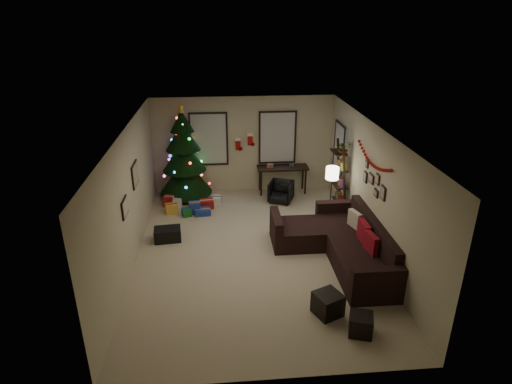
% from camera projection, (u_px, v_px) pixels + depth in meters
% --- Properties ---
extents(floor, '(7.00, 7.00, 0.00)m').
position_uv_depth(floor, '(254.00, 252.00, 9.33)').
color(floor, '#BAAB8D').
rests_on(floor, ground).
extents(ceiling, '(7.00, 7.00, 0.00)m').
position_uv_depth(ceiling, '(254.00, 130.00, 8.26)').
color(ceiling, white).
rests_on(ceiling, floor).
extents(wall_back, '(5.00, 0.00, 5.00)m').
position_uv_depth(wall_back, '(243.00, 145.00, 12.00)').
color(wall_back, '#C1B793').
rests_on(wall_back, floor).
extents(wall_front, '(5.00, 0.00, 5.00)m').
position_uv_depth(wall_front, '(276.00, 301.00, 5.59)').
color(wall_front, '#C1B793').
rests_on(wall_front, floor).
extents(wall_left, '(0.00, 7.00, 7.00)m').
position_uv_depth(wall_left, '(129.00, 199.00, 8.59)').
color(wall_left, '#C1B793').
rests_on(wall_left, floor).
extents(wall_right, '(0.00, 7.00, 7.00)m').
position_uv_depth(wall_right, '(373.00, 190.00, 9.00)').
color(wall_right, '#C1B793').
rests_on(wall_right, floor).
extents(window_back_left, '(1.05, 0.06, 1.50)m').
position_uv_depth(window_back_left, '(209.00, 139.00, 11.82)').
color(window_back_left, '#728CB2').
rests_on(window_back_left, wall_back).
extents(window_back_right, '(1.05, 0.06, 1.50)m').
position_uv_depth(window_back_right, '(277.00, 137.00, 11.97)').
color(window_back_right, '#728CB2').
rests_on(window_back_right, wall_back).
extents(window_right_wall, '(0.06, 0.90, 1.30)m').
position_uv_depth(window_right_wall, '(339.00, 148.00, 11.27)').
color(window_right_wall, '#728CB2').
rests_on(window_right_wall, wall_right).
extents(christmas_tree, '(1.43, 1.43, 2.66)m').
position_uv_depth(christmas_tree, '(184.00, 159.00, 11.64)').
color(christmas_tree, black).
rests_on(christmas_tree, floor).
extents(presents, '(1.50, 1.01, 0.30)m').
position_uv_depth(presents, '(191.00, 205.00, 11.24)').
color(presents, maroon).
rests_on(presents, floor).
extents(sofa, '(2.09, 3.02, 0.92)m').
position_uv_depth(sofa, '(341.00, 244.00, 9.04)').
color(sofa, black).
rests_on(sofa, floor).
extents(pillow_red_a, '(0.18, 0.43, 0.42)m').
position_uv_depth(pillow_red_a, '(371.00, 244.00, 8.37)').
color(pillow_red_a, maroon).
rests_on(pillow_red_a, sofa).
extents(pillow_red_b, '(0.14, 0.47, 0.47)m').
position_uv_depth(pillow_red_b, '(364.00, 233.00, 8.78)').
color(pillow_red_b, maroon).
rests_on(pillow_red_b, sofa).
extents(pillow_cream, '(0.22, 0.40, 0.39)m').
position_uv_depth(pillow_cream, '(355.00, 220.00, 9.34)').
color(pillow_cream, beige).
rests_on(pillow_cream, sofa).
extents(ottoman_near, '(0.56, 0.56, 0.41)m').
position_uv_depth(ottoman_near, '(328.00, 304.00, 7.36)').
color(ottoman_near, black).
rests_on(ottoman_near, floor).
extents(ottoman_far, '(0.46, 0.46, 0.35)m').
position_uv_depth(ottoman_far, '(361.00, 324.00, 6.93)').
color(ottoman_far, black).
rests_on(ottoman_far, floor).
extents(desk, '(1.42, 0.51, 0.77)m').
position_uv_depth(desk, '(283.00, 170.00, 12.10)').
color(desk, black).
rests_on(desk, floor).
extents(desk_chair, '(0.72, 0.70, 0.58)m').
position_uv_depth(desk_chair, '(281.00, 192.00, 11.64)').
color(desk_chair, black).
rests_on(desk_chair, floor).
extents(bookshelf, '(0.30, 0.57, 1.93)m').
position_uv_depth(bookshelf, '(341.00, 180.00, 10.66)').
color(bookshelf, black).
rests_on(bookshelf, floor).
extents(potted_plant, '(0.52, 0.46, 0.52)m').
position_uv_depth(potted_plant, '(344.00, 146.00, 10.28)').
color(potted_plant, '#4C4C4C').
rests_on(potted_plant, bookshelf).
extents(floor_lamp, '(0.31, 0.31, 1.45)m').
position_uv_depth(floor_lamp, '(332.00, 177.00, 10.11)').
color(floor_lamp, black).
rests_on(floor_lamp, floor).
extents(art_map, '(0.04, 0.60, 0.50)m').
position_uv_depth(art_map, '(135.00, 174.00, 9.17)').
color(art_map, black).
rests_on(art_map, wall_left).
extents(art_abstract, '(0.04, 0.45, 0.35)m').
position_uv_depth(art_abstract, '(125.00, 208.00, 8.08)').
color(art_abstract, black).
rests_on(art_abstract, wall_left).
extents(gallery, '(0.03, 1.25, 0.54)m').
position_uv_depth(gallery, '(374.00, 182.00, 8.84)').
color(gallery, black).
rests_on(gallery, wall_right).
extents(garland, '(0.08, 1.90, 0.30)m').
position_uv_depth(garland, '(373.00, 159.00, 8.78)').
color(garland, '#A5140C').
rests_on(garland, wall_right).
extents(stocking_left, '(0.20, 0.05, 0.36)m').
position_uv_depth(stocking_left, '(238.00, 144.00, 11.93)').
color(stocking_left, '#990F0C').
rests_on(stocking_left, wall_back).
extents(stocking_right, '(0.20, 0.05, 0.36)m').
position_uv_depth(stocking_right, '(250.00, 139.00, 11.77)').
color(stocking_right, '#990F0C').
rests_on(stocking_right, wall_back).
extents(storage_bin, '(0.63, 0.45, 0.30)m').
position_uv_depth(storage_bin, '(168.00, 234.00, 9.74)').
color(storage_bin, black).
rests_on(storage_bin, floor).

